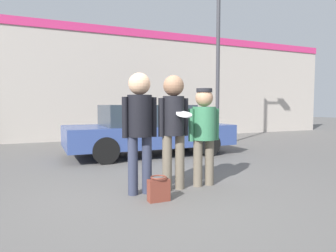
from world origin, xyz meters
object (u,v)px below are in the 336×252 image
Objects in this scene: person_right at (204,127)px; street_lamp at (225,31)px; person_middle_with_frisbee at (174,121)px; handbag at (159,189)px; parked_car_near at (148,130)px; person_left at (140,121)px.

person_right is 5.72m from street_lamp.
person_middle_with_frisbee is 1.10m from handbag.
parked_car_near is at bearing -167.36° from street_lamp.
handbag is at bearing -107.85° from parked_car_near.
handbag is at bearing -134.40° from person_middle_with_frisbee.
person_right is (0.56, 0.02, -0.11)m from person_middle_with_frisbee.
street_lamp is 6.97m from handbag.
person_right is 1.35m from handbag.
parked_car_near is 4.00m from handbag.
person_middle_with_frisbee is (0.56, 0.01, -0.02)m from person_left.
person_left reaches higher than person_middle_with_frisbee.
street_lamp is (4.19, 3.98, 2.63)m from person_left.
person_middle_with_frisbee is at bearing -103.24° from parked_car_near.
person_middle_with_frisbee reaches higher than handbag.
street_lamp is 17.50× the size of handbag.
person_middle_with_frisbee is at bearing 45.60° from handbag.
person_left is 1.13× the size of person_right.
handbag is (-0.99, -0.46, -0.80)m from person_right.
person_middle_with_frisbee is 6.00m from street_lamp.
handbag is (-1.22, -3.77, -0.51)m from parked_car_near.
person_left is 1.01× the size of person_middle_with_frisbee.
person_right is 4.63× the size of handbag.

